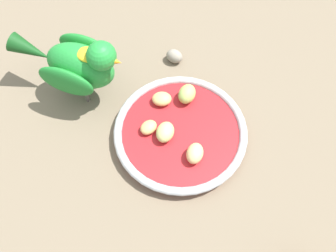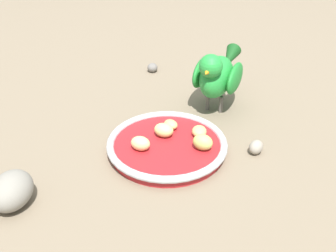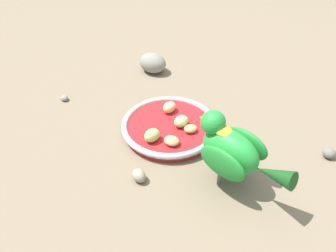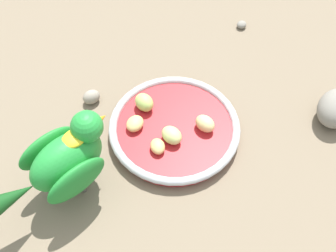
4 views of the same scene
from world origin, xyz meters
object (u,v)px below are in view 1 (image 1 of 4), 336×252
pebble_0 (174,56)px  parrot (78,63)px  apple_piece_0 (149,127)px  apple_piece_1 (195,153)px  apple_piece_2 (162,99)px  feeding_bowl (180,133)px  apple_piece_3 (187,94)px  apple_piece_4 (167,131)px

pebble_0 → parrot: bearing=170.4°
apple_piece_0 → apple_piece_1: bearing=-67.5°
apple_piece_2 → feeding_bowl: bearing=-95.7°
feeding_bowl → apple_piece_2: 0.07m
feeding_bowl → apple_piece_3: size_ratio=6.04×
pebble_0 → apple_piece_2: bearing=-136.1°
parrot → pebble_0: 0.19m
apple_piece_3 → apple_piece_4: bearing=-149.9°
apple_piece_0 → parrot: (-0.05, 0.14, 0.06)m
apple_piece_2 → apple_piece_4: size_ratio=0.91×
parrot → feeding_bowl: bearing=-9.5°
apple_piece_0 → apple_piece_1: (0.03, -0.08, 0.00)m
apple_piece_0 → apple_piece_2: apple_piece_2 is taller
apple_piece_2 → pebble_0: bearing=43.9°
apple_piece_0 → parrot: size_ratio=0.16×
apple_piece_1 → apple_piece_0: bearing=112.5°
feeding_bowl → parrot: (-0.09, 0.17, 0.07)m
apple_piece_2 → apple_piece_3: size_ratio=0.91×
apple_piece_1 → pebble_0: bearing=64.3°
apple_piece_2 → parrot: size_ratio=0.19×
apple_piece_0 → apple_piece_1: size_ratio=0.83×
pebble_0 → apple_piece_3: bearing=-112.2°
apple_piece_3 → parrot: bearing=137.6°
feeding_bowl → apple_piece_4: apple_piece_4 is taller
apple_piece_2 → apple_piece_3: 0.04m
apple_piece_2 → parrot: 0.15m
apple_piece_0 → pebble_0: size_ratio=0.95×
apple_piece_1 → pebble_0: size_ratio=1.13×
apple_piece_0 → apple_piece_2: (0.05, 0.03, 0.00)m
feeding_bowl → apple_piece_4: 0.03m
feeding_bowl → apple_piece_2: (0.01, 0.07, 0.01)m
apple_piece_0 → apple_piece_4: (0.02, -0.02, 0.00)m
apple_piece_2 → parrot: bearing=132.3°
apple_piece_0 → apple_piece_1: apple_piece_1 is taller
feeding_bowl → apple_piece_1: (-0.01, -0.05, 0.02)m
apple_piece_0 → parrot: parrot is taller
feeding_bowl → apple_piece_4: (-0.02, 0.01, 0.02)m
apple_piece_3 → apple_piece_4: size_ratio=1.00×
feeding_bowl → parrot: parrot is taller
apple_piece_0 → apple_piece_4: bearing=-52.2°
apple_piece_1 → apple_piece_4: (-0.02, 0.06, -0.00)m
apple_piece_2 → pebble_0: 0.11m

